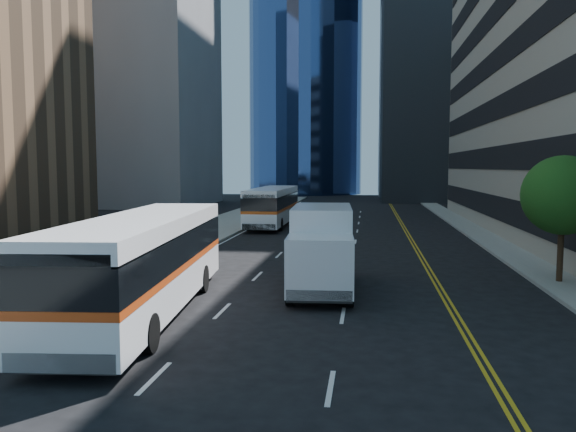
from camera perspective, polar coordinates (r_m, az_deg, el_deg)
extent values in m
plane|color=black|center=(16.57, 3.51, -11.78)|extent=(160.00, 160.00, 0.00)
cube|color=gray|center=(42.73, -7.89, -1.35)|extent=(5.00, 90.00, 0.15)
cube|color=gray|center=(41.81, 18.76, -1.71)|extent=(2.00, 90.00, 0.15)
cube|color=gray|center=(74.94, -15.50, 14.62)|extent=(18.00, 18.00, 35.00)
cylinder|color=#332114|center=(25.29, 25.92, -3.52)|extent=(0.24, 0.24, 2.20)
sphere|color=#174714|center=(25.06, 26.13, 1.92)|extent=(3.20, 3.20, 3.20)
cube|color=white|center=(18.88, -14.33, -6.92)|extent=(3.89, 12.62, 1.14)
cube|color=#C94212|center=(18.75, -14.38, -4.90)|extent=(3.91, 12.65, 0.23)
cube|color=black|center=(18.66, -14.42, -3.18)|extent=(3.91, 12.65, 0.93)
cube|color=white|center=(18.57, -14.47, -0.81)|extent=(3.89, 12.62, 0.52)
cylinder|color=black|center=(16.02, -22.53, -10.82)|extent=(0.41, 1.06, 1.04)
cylinder|color=black|center=(15.17, -13.94, -11.47)|extent=(0.41, 1.06, 1.04)
cylinder|color=black|center=(22.42, -14.86, -6.12)|extent=(0.41, 1.06, 1.04)
cylinder|color=black|center=(21.81, -8.67, -6.32)|extent=(0.41, 1.06, 1.04)
cube|color=white|center=(45.37, -1.57, 0.11)|extent=(2.63, 11.96, 1.10)
cube|color=#DF5415|center=(45.31, -1.57, 0.93)|extent=(2.65, 11.98, 0.22)
cube|color=black|center=(45.28, -1.57, 1.62)|extent=(2.65, 11.98, 0.90)
cube|color=white|center=(45.24, -1.57, 2.56)|extent=(2.63, 11.96, 0.50)
cylinder|color=black|center=(42.11, -3.95, -0.82)|extent=(0.30, 1.00, 1.00)
cylinder|color=black|center=(41.69, -0.79, -0.87)|extent=(0.30, 1.00, 1.00)
cylinder|color=black|center=(48.73, -2.31, -0.02)|extent=(0.30, 1.00, 1.00)
cylinder|color=black|center=(48.37, 0.43, -0.05)|extent=(0.30, 1.00, 1.00)
cube|color=silver|center=(19.48, 3.26, -5.03)|extent=(2.42, 2.24, 2.01)
cube|color=black|center=(18.53, 3.20, -4.36)|extent=(2.09, 0.19, 1.05)
cube|color=silver|center=(22.71, 3.48, -2.13)|extent=(2.57, 4.72, 2.48)
cube|color=black|center=(21.90, 3.40, -6.20)|extent=(2.07, 6.40, 0.24)
cylinder|color=black|center=(19.53, 0.20, -7.77)|extent=(0.32, 0.93, 0.92)
cylinder|color=black|center=(19.48, 6.28, -7.84)|extent=(0.32, 0.93, 0.92)
cylinder|color=black|center=(24.20, 1.08, -5.27)|extent=(0.32, 0.93, 0.92)
cylinder|color=black|center=(24.16, 5.97, -5.32)|extent=(0.32, 0.93, 0.92)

